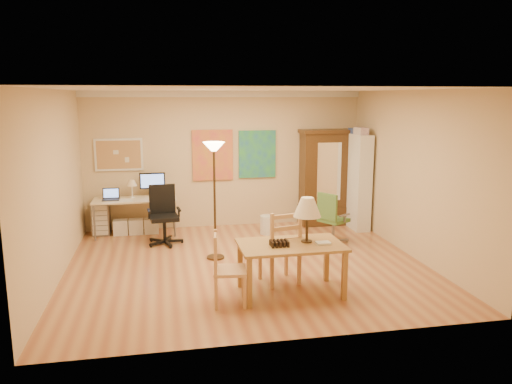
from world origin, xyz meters
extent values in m
plane|color=#A05C38|center=(0.00, 0.00, 0.00)|extent=(5.50, 5.50, 0.00)
cube|color=white|center=(0.00, 2.46, 2.64)|extent=(5.50, 0.08, 0.12)
cube|color=tan|center=(-2.05, 2.47, 1.50)|extent=(0.90, 0.04, 0.62)
cube|color=gold|center=(-0.25, 2.47, 1.45)|extent=(0.80, 0.04, 1.00)
cube|color=teal|center=(0.65, 2.47, 1.45)|extent=(0.75, 0.04, 0.95)
cube|color=brown|center=(0.38, -1.23, 0.67)|extent=(1.38, 0.84, 0.04)
cube|color=brown|center=(-0.24, -1.58, 0.33)|extent=(0.06, 0.06, 0.65)
cube|color=brown|center=(1.01, -1.57, 0.33)|extent=(0.06, 0.06, 0.65)
cube|color=brown|center=(-0.25, -0.88, 0.33)|extent=(0.06, 0.06, 0.65)
cube|color=brown|center=(1.00, -0.88, 0.33)|extent=(0.06, 0.06, 0.65)
cylinder|color=black|center=(0.61, -1.18, 0.70)|extent=(0.15, 0.15, 0.02)
cylinder|color=black|center=(0.61, -1.18, 0.87)|extent=(0.04, 0.04, 0.37)
cone|color=beige|center=(0.61, -1.18, 1.17)|extent=(0.37, 0.37, 0.26)
cube|color=silver|center=(0.79, -1.32, 0.70)|extent=(0.18, 0.14, 0.03)
cube|color=black|center=(0.21, -1.29, 0.72)|extent=(0.26, 0.20, 0.07)
cube|color=tan|center=(0.33, -0.79, 0.50)|extent=(0.58, 0.56, 0.04)
cube|color=tan|center=(0.50, -0.55, 0.24)|extent=(0.05, 0.05, 0.48)
cube|color=tan|center=(0.08, -0.64, 0.24)|extent=(0.05, 0.05, 0.48)
cube|color=tan|center=(0.58, -0.94, 0.24)|extent=(0.05, 0.05, 0.48)
cube|color=tan|center=(0.17, -1.03, 0.24)|extent=(0.05, 0.05, 0.48)
cube|color=tan|center=(0.58, -0.94, 0.78)|extent=(0.05, 0.05, 0.56)
cube|color=tan|center=(0.17, -1.03, 0.78)|extent=(0.05, 0.05, 0.56)
cube|color=tan|center=(0.38, -0.98, 0.84)|extent=(0.42, 0.12, 0.06)
cube|color=tan|center=(-0.46, -1.41, 0.44)|extent=(0.46, 0.48, 0.04)
cube|color=tan|center=(-0.31, -1.61, 0.21)|extent=(0.04, 0.04, 0.42)
cube|color=tan|center=(-0.26, -1.24, 0.21)|extent=(0.04, 0.04, 0.42)
cube|color=tan|center=(-0.66, -1.57, 0.21)|extent=(0.04, 0.04, 0.42)
cube|color=tan|center=(-0.61, -1.20, 0.21)|extent=(0.04, 0.04, 0.42)
cube|color=tan|center=(-0.66, -1.57, 0.68)|extent=(0.04, 0.04, 0.49)
cube|color=tan|center=(-0.61, -1.20, 0.68)|extent=(0.04, 0.04, 0.49)
cube|color=tan|center=(-0.64, -1.39, 0.73)|extent=(0.07, 0.37, 0.05)
cylinder|color=#392A16|center=(-0.44, 0.43, 0.02)|extent=(0.28, 0.28, 0.03)
cylinder|color=#392A16|center=(-0.44, 0.43, 0.91)|extent=(0.04, 0.04, 1.78)
cone|color=#FFE0A5|center=(-0.44, 0.43, 1.82)|extent=(0.34, 0.34, 0.14)
cube|color=beige|center=(-1.77, 2.12, 0.69)|extent=(1.54, 0.67, 0.03)
cylinder|color=slate|center=(-2.49, 1.83, 0.34)|extent=(0.03, 0.03, 0.67)
cylinder|color=slate|center=(-1.05, 1.83, 0.34)|extent=(0.03, 0.03, 0.67)
cylinder|color=slate|center=(-2.49, 2.41, 0.34)|extent=(0.03, 0.03, 0.67)
cylinder|color=slate|center=(-1.05, 2.41, 0.34)|extent=(0.03, 0.03, 0.67)
cube|color=black|center=(-2.20, 2.07, 0.71)|extent=(0.31, 0.21, 0.02)
cube|color=black|center=(-2.20, 2.23, 0.81)|extent=(0.31, 0.05, 0.20)
cube|color=black|center=(-1.44, 2.26, 1.01)|extent=(0.48, 0.04, 0.31)
cone|color=beige|center=(-1.82, 2.22, 0.99)|extent=(0.19, 0.19, 0.12)
cube|color=silver|center=(-1.92, 1.98, 0.70)|extent=(0.24, 0.31, 0.01)
cube|color=maroon|center=(-1.24, 2.07, 0.76)|extent=(0.21, 0.15, 0.12)
cube|color=white|center=(-2.06, 2.17, 0.14)|extent=(0.27, 0.23, 0.29)
cube|color=white|center=(-1.77, 2.17, 0.14)|extent=(0.27, 0.23, 0.29)
cube|color=silver|center=(-1.48, 2.17, 0.14)|extent=(0.27, 0.23, 0.29)
cylinder|color=black|center=(-1.24, 1.39, 0.25)|extent=(0.06, 0.06, 0.40)
cube|color=black|center=(-1.24, 1.39, 0.48)|extent=(0.53, 0.51, 0.07)
cube|color=black|center=(-1.26, 1.61, 0.78)|extent=(0.47, 0.10, 0.52)
cube|color=black|center=(-1.50, 1.36, 0.62)|extent=(0.07, 0.30, 0.03)
cube|color=black|center=(-0.98, 1.41, 0.62)|extent=(0.07, 0.30, 0.03)
cylinder|color=slate|center=(1.73, 0.87, 0.23)|extent=(0.05, 0.05, 0.36)
cube|color=#3B622C|center=(1.73, 0.87, 0.43)|extent=(0.58, 0.59, 0.06)
cube|color=#3B622C|center=(1.56, 0.76, 0.70)|extent=(0.26, 0.37, 0.47)
cube|color=slate|center=(1.85, 0.67, 0.56)|extent=(0.25, 0.18, 0.03)
cube|color=slate|center=(1.60, 1.06, 0.56)|extent=(0.25, 0.18, 0.03)
cube|color=slate|center=(-2.42, 2.27, 0.32)|extent=(0.32, 0.37, 0.64)
cube|color=silver|center=(-2.42, 2.08, 0.32)|extent=(0.27, 0.02, 0.55)
cube|color=#32210D|center=(2.02, 2.24, 0.94)|extent=(0.98, 0.45, 1.88)
cube|color=#32210D|center=(2.02, 2.24, 0.20)|extent=(1.02, 0.48, 0.38)
cube|color=white|center=(2.02, 2.01, 1.12)|extent=(0.49, 0.01, 1.16)
cube|color=#32210D|center=(2.02, 2.24, 1.91)|extent=(1.06, 0.50, 0.07)
cube|color=white|center=(2.55, 1.80, 0.94)|extent=(0.28, 0.75, 1.87)
cube|color=#993333|center=(2.51, 1.66, 0.45)|extent=(0.17, 0.37, 0.22)
cube|color=#334C99|center=(2.51, 1.99, 1.56)|extent=(0.17, 0.26, 0.19)
cylinder|color=silver|center=(0.70, 1.71, 0.18)|extent=(0.28, 0.28, 0.35)
camera|label=1|loc=(-1.27, -7.34, 2.61)|focal=35.00mm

